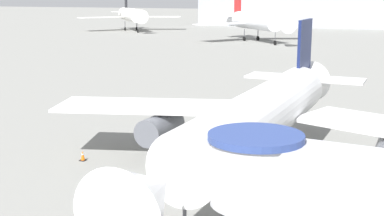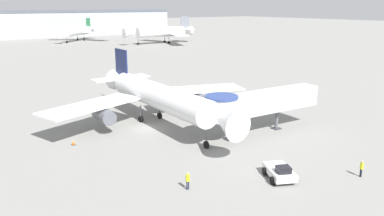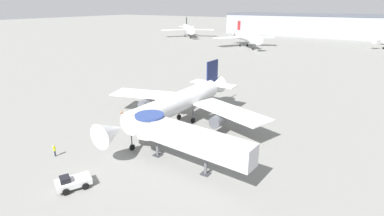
{
  "view_description": "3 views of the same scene",
  "coord_description": "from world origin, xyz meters",
  "px_view_note": "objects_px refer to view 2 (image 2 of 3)",
  "views": [
    {
      "loc": [
        11.2,
        -31.19,
        11.69
      ],
      "look_at": [
        -1.74,
        -0.8,
        4.67
      ],
      "focal_mm": 50.0,
      "sensor_mm": 36.0,
      "label": 1
    },
    {
      "loc": [
        -23.96,
        -44.17,
        16.67
      ],
      "look_at": [
        3.19,
        -6.55,
        3.91
      ],
      "focal_mm": 35.0,
      "sensor_mm": 36.0,
      "label": 2
    },
    {
      "loc": [
        31.02,
        -39.58,
        20.51
      ],
      "look_at": [
        7.01,
        -2.02,
        4.88
      ],
      "focal_mm": 28.0,
      "sensor_mm": 36.0,
      "label": 3
    }
  ],
  "objects_px": {
    "jet_bridge": "(256,103)",
    "ground_crew_marshaller": "(188,180)",
    "traffic_cone_port_wing": "(73,142)",
    "ground_crew_wing_walker": "(362,168)",
    "pushback_tug_white": "(280,172)",
    "background_jet_gray_tail": "(162,32)",
    "main_airplane": "(157,96)",
    "background_jet_green_tail": "(78,31)",
    "traffic_cone_starboard_wing": "(235,112)"
  },
  "relations": [
    {
      "from": "traffic_cone_starboard_wing",
      "to": "ground_crew_wing_walker",
      "type": "relative_size",
      "value": 0.35
    },
    {
      "from": "ground_crew_marshaller",
      "to": "background_jet_gray_tail",
      "type": "relative_size",
      "value": 0.05
    },
    {
      "from": "pushback_tug_white",
      "to": "background_jet_gray_tail",
      "type": "height_order",
      "value": "background_jet_gray_tail"
    },
    {
      "from": "pushback_tug_white",
      "to": "ground_crew_marshaller",
      "type": "distance_m",
      "value": 9.37
    },
    {
      "from": "pushback_tug_white",
      "to": "background_jet_green_tail",
      "type": "bearing_deg",
      "value": 103.12
    },
    {
      "from": "traffic_cone_port_wing",
      "to": "background_jet_green_tail",
      "type": "xyz_separation_m",
      "value": [
        49.35,
        137.18,
        4.23
      ]
    },
    {
      "from": "jet_bridge",
      "to": "ground_crew_marshaller",
      "type": "relative_size",
      "value": 10.21
    },
    {
      "from": "pushback_tug_white",
      "to": "ground_crew_wing_walker",
      "type": "height_order",
      "value": "ground_crew_wing_walker"
    },
    {
      "from": "jet_bridge",
      "to": "background_jet_green_tail",
      "type": "distance_m",
      "value": 149.95
    },
    {
      "from": "traffic_cone_port_wing",
      "to": "main_airplane",
      "type": "bearing_deg",
      "value": 6.21
    },
    {
      "from": "traffic_cone_starboard_wing",
      "to": "background_jet_green_tail",
      "type": "xyz_separation_m",
      "value": [
        23.71,
        138.58,
        4.29
      ]
    },
    {
      "from": "pushback_tug_white",
      "to": "ground_crew_marshaller",
      "type": "xyz_separation_m",
      "value": [
        -8.68,
        3.54,
        0.25
      ]
    },
    {
      "from": "jet_bridge",
      "to": "background_jet_green_tail",
      "type": "relative_size",
      "value": 0.67
    },
    {
      "from": "main_airplane",
      "to": "background_jet_green_tail",
      "type": "height_order",
      "value": "background_jet_green_tail"
    },
    {
      "from": "traffic_cone_port_wing",
      "to": "ground_crew_wing_walker",
      "type": "relative_size",
      "value": 0.42
    },
    {
      "from": "ground_crew_marshaller",
      "to": "background_jet_green_tail",
      "type": "height_order",
      "value": "background_jet_green_tail"
    },
    {
      "from": "pushback_tug_white",
      "to": "ground_crew_wing_walker",
      "type": "distance_m",
      "value": 8.31
    },
    {
      "from": "ground_crew_marshaller",
      "to": "pushback_tug_white",
      "type": "bearing_deg",
      "value": -19.92
    },
    {
      "from": "main_airplane",
      "to": "traffic_cone_starboard_wing",
      "type": "xyz_separation_m",
      "value": [
        12.8,
        -2.81,
        -3.83
      ]
    },
    {
      "from": "traffic_cone_starboard_wing",
      "to": "traffic_cone_port_wing",
      "type": "relative_size",
      "value": 0.83
    },
    {
      "from": "jet_bridge",
      "to": "traffic_cone_port_wing",
      "type": "relative_size",
      "value": 24.46
    },
    {
      "from": "jet_bridge",
      "to": "background_jet_green_tail",
      "type": "height_order",
      "value": "background_jet_green_tail"
    },
    {
      "from": "pushback_tug_white",
      "to": "background_jet_green_tail",
      "type": "relative_size",
      "value": 0.17
    },
    {
      "from": "jet_bridge",
      "to": "traffic_cone_starboard_wing",
      "type": "height_order",
      "value": "jet_bridge"
    },
    {
      "from": "pushback_tug_white",
      "to": "traffic_cone_port_wing",
      "type": "xyz_separation_m",
      "value": [
        -13.45,
        21.33,
        -0.42
      ]
    },
    {
      "from": "background_jet_green_tail",
      "to": "jet_bridge",
      "type": "bearing_deg",
      "value": -53.98
    },
    {
      "from": "ground_crew_marshaller",
      "to": "traffic_cone_port_wing",
      "type": "bearing_deg",
      "value": 107.27
    },
    {
      "from": "pushback_tug_white",
      "to": "background_jet_green_tail",
      "type": "height_order",
      "value": "background_jet_green_tail"
    },
    {
      "from": "main_airplane",
      "to": "jet_bridge",
      "type": "relative_size",
      "value": 1.83
    },
    {
      "from": "pushback_tug_white",
      "to": "background_jet_gray_tail",
      "type": "relative_size",
      "value": 0.12
    },
    {
      "from": "main_airplane",
      "to": "ground_crew_marshaller",
      "type": "xyz_separation_m",
      "value": [
        -8.07,
        -19.19,
        -3.1
      ]
    },
    {
      "from": "pushback_tug_white",
      "to": "background_jet_gray_tail",
      "type": "distance_m",
      "value": 138.75
    },
    {
      "from": "background_jet_gray_tail",
      "to": "pushback_tug_white",
      "type": "bearing_deg",
      "value": -24.96
    },
    {
      "from": "jet_bridge",
      "to": "background_jet_gray_tail",
      "type": "relative_size",
      "value": 0.5
    },
    {
      "from": "main_airplane",
      "to": "pushback_tug_white",
      "type": "height_order",
      "value": "main_airplane"
    },
    {
      "from": "traffic_cone_starboard_wing",
      "to": "traffic_cone_port_wing",
      "type": "xyz_separation_m",
      "value": [
        -25.64,
        1.41,
        0.06
      ]
    },
    {
      "from": "traffic_cone_starboard_wing",
      "to": "ground_crew_wing_walker",
      "type": "distance_m",
      "value": 24.92
    },
    {
      "from": "pushback_tug_white",
      "to": "traffic_cone_starboard_wing",
      "type": "relative_size",
      "value": 7.27
    },
    {
      "from": "pushback_tug_white",
      "to": "ground_crew_wing_walker",
      "type": "xyz_separation_m",
      "value": [
        7.01,
        -4.44,
        0.24
      ]
    },
    {
      "from": "ground_crew_marshaller",
      "to": "jet_bridge",
      "type": "bearing_deg",
      "value": 27.26
    },
    {
      "from": "ground_crew_wing_walker",
      "to": "main_airplane",
      "type": "bearing_deg",
      "value": -135.27
    },
    {
      "from": "pushback_tug_white",
      "to": "main_airplane",
      "type": "bearing_deg",
      "value": 117.4
    },
    {
      "from": "jet_bridge",
      "to": "pushback_tug_white",
      "type": "bearing_deg",
      "value": -120.47
    },
    {
      "from": "jet_bridge",
      "to": "pushback_tug_white",
      "type": "relative_size",
      "value": 4.06
    },
    {
      "from": "jet_bridge",
      "to": "background_jet_green_tail",
      "type": "bearing_deg",
      "value": 83.48
    },
    {
      "from": "pushback_tug_white",
      "to": "background_jet_green_tail",
      "type": "distance_m",
      "value": 162.56
    },
    {
      "from": "main_airplane",
      "to": "background_jet_gray_tail",
      "type": "bearing_deg",
      "value": 59.05
    },
    {
      "from": "background_jet_green_tail",
      "to": "background_jet_gray_tail",
      "type": "xyz_separation_m",
      "value": [
        26.38,
        -34.6,
        0.57
      ]
    },
    {
      "from": "ground_crew_wing_walker",
      "to": "ground_crew_marshaller",
      "type": "bearing_deg",
      "value": -87.88
    },
    {
      "from": "pushback_tug_white",
      "to": "jet_bridge",
      "type": "bearing_deg",
      "value": 81.13
    }
  ]
}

